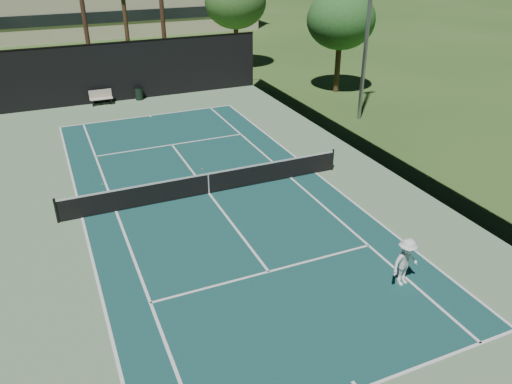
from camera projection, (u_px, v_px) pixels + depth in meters
The scene contains 15 objects.
ground at pixel (209, 194), 22.40m from camera, with size 160.00×160.00×0.00m, color #345921.
apron_slab at pixel (209, 194), 22.40m from camera, with size 18.00×32.00×0.01m, color #688D62.
court_surface at pixel (209, 194), 22.40m from camera, with size 10.97×23.77×0.01m, color #164845.
court_lines at pixel (209, 193), 22.39m from camera, with size 11.07×23.87×0.01m.
tennis_net at pixel (209, 183), 22.15m from camera, with size 12.90×0.10×1.10m.
fence at pixel (207, 152), 21.54m from camera, with size 18.04×32.05×4.03m.
player at pixel (406, 262), 16.24m from camera, with size 1.11×0.64×1.72m, color white.
tennis_ball_b at pixel (102, 184), 23.19m from camera, with size 0.06×0.06×0.06m, color #CFE133.
tennis_ball_c at pixel (202, 169), 24.71m from camera, with size 0.07×0.07×0.07m, color #B7CC2E.
tennis_ball_d at pixel (51, 175), 24.05m from camera, with size 0.06×0.06×0.06m, color #BADC32.
park_bench at pixel (101, 97), 33.96m from camera, with size 1.50×0.45×1.02m.
trash_bin at pixel (139, 93), 35.02m from camera, with size 0.56×0.56×0.95m.
decid_tree_a at pixel (235, 2), 41.41m from camera, with size 5.12×5.12×7.62m.
decid_tree_b at pixel (341, 20), 34.83m from camera, with size 4.80×4.80×7.14m.
light_pole at pixel (369, 11), 28.59m from camera, with size 0.90×0.25×12.22m.
Camera 1 is at (-5.99, -19.08, 10.32)m, focal length 35.00 mm.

